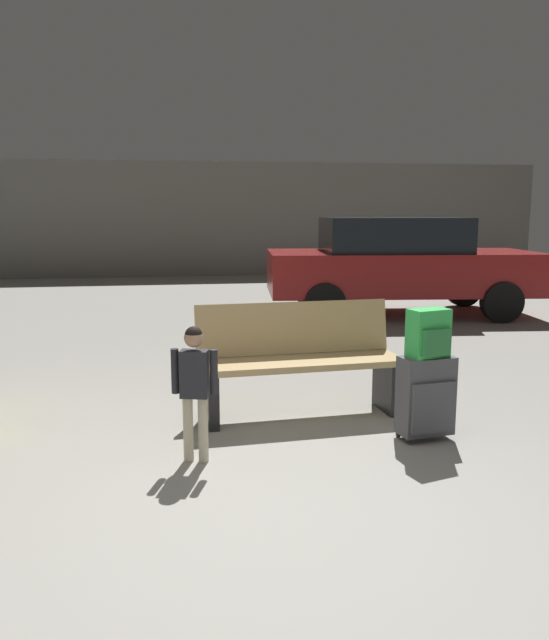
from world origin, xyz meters
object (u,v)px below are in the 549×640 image
Objects in this scene: bench at (299,360)px; backpack_bright at (429,334)px; child at (194,379)px; parked_car_near at (399,263)px; suitcase at (426,396)px.

bench is 1.11m from backpack_bright.
backpack_bright reaches higher than child.
child is 0.21× the size of parked_car_near.
bench is 1.21m from child.
suitcase is at bearing -107.80° from parked_car_near.
bench is 1.06m from suitcase.
child is at bearing -174.85° from suitcase.
backpack_bright is at bearing -42.22° from bench.
child is (-0.85, -0.86, 0.11)m from bench.
bench reaches higher than suitcase.
child reaches higher than bench.
suitcase is 1.65m from child.
parked_car_near reaches higher than child.
bench is at bearing -118.35° from parked_car_near.
parked_car_near is at bearing 72.20° from suitcase.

